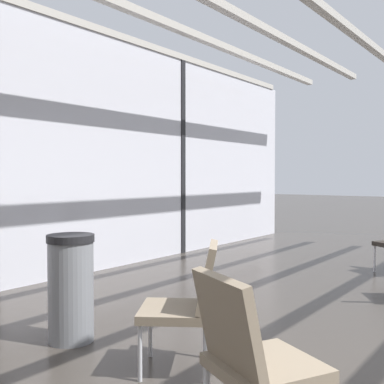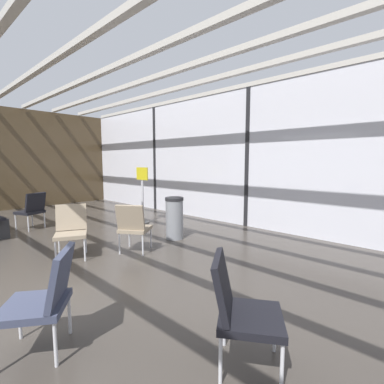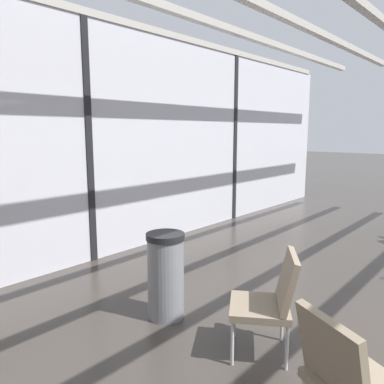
# 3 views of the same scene
# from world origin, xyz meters

# --- Properties ---
(window_mullion_2) EXTENTS (0.10, 0.12, 3.33)m
(window_mullion_2) POSITION_xyz_m (3.50, 5.20, 1.67)
(window_mullion_2) COLOR black
(window_mullion_2) RESTS_ON ground
(lounge_chair_2) EXTENTS (0.69, 0.67, 0.87)m
(lounge_chair_2) POSITION_xyz_m (-0.95, 1.28, 0.49)
(lounge_chair_2) COLOR #7F705B
(lounge_chair_2) RESTS_ON ground
(lounge_chair_3) EXTENTS (0.69, 0.70, 0.87)m
(lounge_chair_3) POSITION_xyz_m (-0.36, 2.10, 0.49)
(lounge_chair_3) COLOR #7F705B
(lounge_chair_3) RESTS_ON ground
(trash_bin) EXTENTS (0.38, 0.38, 0.86)m
(trash_bin) POSITION_xyz_m (-0.48, 3.20, 0.43)
(trash_bin) COLOR slate
(trash_bin) RESTS_ON ground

